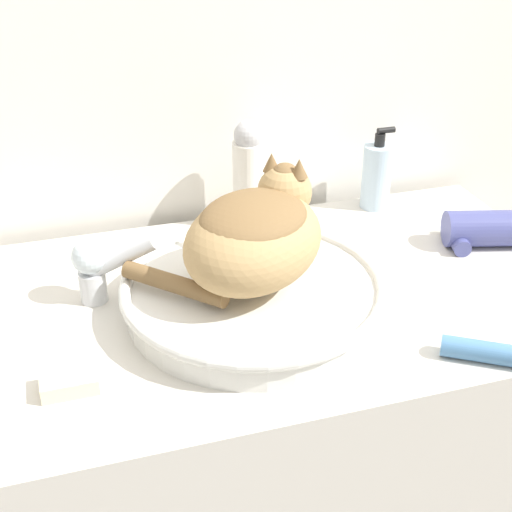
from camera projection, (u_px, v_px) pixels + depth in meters
name	position (u px, v px, depth m)	size (l,w,h in m)	color
wall_back	(200.00, 20.00, 1.29)	(8.00, 0.05, 2.40)	silver
vanity_counter	(256.00, 475.00, 1.38)	(1.11, 0.60, 0.83)	beige
sink_basin	(254.00, 294.00, 1.12)	(0.42, 0.42, 0.06)	silver
cat	(255.00, 233.00, 1.08)	(0.36, 0.31, 0.17)	tan
faucet	(97.00, 265.00, 1.13)	(0.14, 0.08, 0.13)	silver
lotion_bottle_white	(249.00, 174.00, 1.35)	(0.06, 0.06, 0.21)	white
soap_pump_bottle	(377.00, 175.00, 1.44)	(0.06, 0.06, 0.17)	silver
cream_tube	(499.00, 354.00, 1.02)	(0.15, 0.11, 0.04)	#4C7FB2
hair_dryer	(483.00, 229.00, 1.31)	(0.17, 0.11, 0.07)	#474C8C
soap_bar	(69.00, 383.00, 0.97)	(0.08, 0.05, 0.02)	beige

